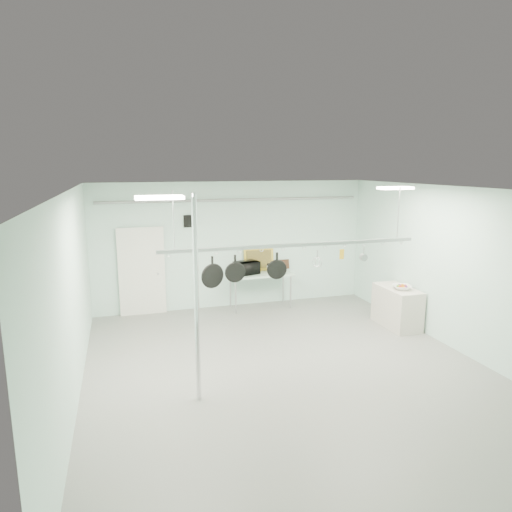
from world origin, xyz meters
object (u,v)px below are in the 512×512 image
object	(u,v)px
chrome_pole	(197,301)
coffee_canister	(269,269)
pot_rack	(294,244)
microwave	(247,268)
skillet_mid	(235,268)
fruit_bowl	(402,287)
side_cabinet	(397,307)
prep_table	(260,276)
skillet_left	(212,272)
skillet_right	(277,266)

from	to	relation	value
chrome_pole	coffee_canister	xyz separation A→B (m)	(2.54, 4.19, -0.60)
pot_rack	microwave	world-z (taller)	pot_rack
coffee_canister	skillet_mid	size ratio (longest dim) A/B	0.41
chrome_pole	skillet_mid	world-z (taller)	chrome_pole
chrome_pole	skillet_mid	bearing A→B (deg)	47.58
microwave	coffee_canister	xyz separation A→B (m)	(0.60, -0.02, -0.06)
chrome_pole	fruit_bowl	size ratio (longest dim) A/B	8.03
side_cabinet	skillet_mid	world-z (taller)	skillet_mid
prep_table	side_cabinet	world-z (taller)	prep_table
chrome_pole	coffee_canister	bearing A→B (deg)	58.80
chrome_pole	skillet_left	bearing A→B (deg)	64.74
microwave	fruit_bowl	bearing A→B (deg)	123.93
pot_rack	skillet_right	xyz separation A→B (m)	(-0.32, 0.00, -0.38)
pot_rack	microwave	xyz separation A→B (m)	(0.04, 3.31, -1.16)
skillet_left	skillet_mid	distance (m)	0.40
chrome_pole	pot_rack	distance (m)	2.19
microwave	skillet_mid	xyz separation A→B (m)	(-1.12, -3.31, 0.78)
chrome_pole	coffee_canister	distance (m)	4.93
prep_table	pot_rack	distance (m)	3.61
chrome_pole	skillet_left	size ratio (longest dim) A/B	5.67
pot_rack	prep_table	bearing A→B (deg)	83.09
fruit_bowl	skillet_mid	size ratio (longest dim) A/B	0.83
chrome_pole	prep_table	size ratio (longest dim) A/B	2.00
microwave	skillet_right	bearing A→B (deg)	66.90
coffee_canister	microwave	bearing A→B (deg)	178.02
microwave	coffee_canister	world-z (taller)	microwave
microwave	skillet_left	size ratio (longest dim) A/B	1.04
side_cabinet	coffee_canister	size ratio (longest dim) A/B	6.12
prep_table	skillet_mid	xyz separation A→B (m)	(-1.48, -3.30, 1.01)
skillet_right	fruit_bowl	bearing A→B (deg)	25.05
pot_rack	skillet_right	size ratio (longest dim) A/B	10.17
pot_rack	skillet_left	world-z (taller)	pot_rack
skillet_right	skillet_mid	bearing A→B (deg)	-171.18
pot_rack	fruit_bowl	world-z (taller)	pot_rack
skillet_left	skillet_mid	bearing A→B (deg)	-18.40
chrome_pole	prep_table	distance (m)	4.85
microwave	skillet_right	distance (m)	3.42
prep_table	skillet_mid	world-z (taller)	skillet_mid
microwave	side_cabinet	bearing A→B (deg)	125.83
pot_rack	fruit_bowl	bearing A→B (deg)	17.86
pot_rack	skillet_left	xyz separation A→B (m)	(-1.48, 0.00, -0.43)
prep_table	pot_rack	size ratio (longest dim) A/B	0.33
skillet_mid	skillet_right	xyz separation A→B (m)	(0.76, 0.00, 0.00)
coffee_canister	skillet_right	xyz separation A→B (m)	(-0.95, -3.29, 0.85)
coffee_canister	skillet_left	distance (m)	3.99
fruit_bowl	skillet_left	world-z (taller)	skillet_left
fruit_bowl	skillet_right	size ratio (longest dim) A/B	0.84
fruit_bowl	chrome_pole	bearing A→B (deg)	-159.11
skillet_right	microwave	bearing A→B (deg)	92.67
skillet_left	skillet_right	size ratio (longest dim) A/B	1.20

